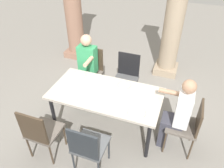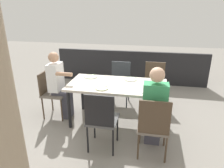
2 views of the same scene
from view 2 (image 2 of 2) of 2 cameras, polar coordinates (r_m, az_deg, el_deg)
The scene contains 22 objects.
ground_plane at distance 4.06m, azimuth 1.36°, elevation -10.11°, with size 16.00×16.00×0.00m, color gray.
dining_table at distance 3.75m, azimuth 1.45°, elevation -1.05°, with size 1.75×0.88×0.76m.
chair_west_north at distance 3.00m, azimuth 11.26°, elevation -10.83°, with size 0.44×0.44×0.94m.
chair_west_south at distance 4.57m, azimuth 11.44°, elevation 0.56°, with size 0.44×0.44×0.94m.
chair_mid_north at distance 3.06m, azimuth -2.89°, elevation -9.21°, with size 0.44×0.44×0.96m.
chair_mid_south at distance 4.61m, azimuth 2.20°, elevation 1.16°, with size 0.44×0.44×0.92m.
chair_head_east at distance 4.20m, azimuth -16.21°, elevation -1.72°, with size 0.44×0.44×0.90m.
diner_woman_green at distance 4.07m, azimuth -14.18°, elevation 0.06°, with size 0.49×0.35×1.29m.
diner_man_white at distance 3.09m, azimuth 11.46°, elevation -6.17°, with size 0.35×0.49×1.32m.
patio_railing at distance 5.89m, azimuth 5.01°, elevation 4.61°, with size 4.15×0.10×0.90m, color black.
plate_0 at distance 3.44m, azimuth 10.77°, elevation -2.06°, with size 0.25×0.25×0.02m.
fork_0 at distance 3.44m, azimuth 13.26°, elevation -2.32°, with size 0.02×0.17×0.01m, color silver.
spoon_0 at distance 3.44m, azimuth 8.27°, elevation -1.98°, with size 0.02×0.17×0.01m, color silver.
plate_1 at distance 3.96m, azimuth 5.09°, elevation 1.34°, with size 0.25×0.25×0.02m.
fork_1 at distance 3.95m, azimuth 7.25°, elevation 1.12°, with size 0.02×0.17×0.01m, color silver.
spoon_1 at distance 3.98m, azimuth 2.94°, elevation 1.41°, with size 0.02×0.17×0.01m, color silver.
plate_2 at distance 3.51m, azimuth -2.80°, elevation -1.19°, with size 0.22×0.22×0.02m.
fork_2 at distance 3.48m, azimuth -0.40°, elevation -1.45°, with size 0.02×0.17×0.01m, color silver.
spoon_2 at distance 3.55m, azimuth -5.15°, elevation -1.10°, with size 0.02×0.17×0.01m, color silver.
plate_3 at distance 4.10m, azimuth -5.82°, elevation 2.00°, with size 0.25×0.25×0.02m.
fork_3 at distance 4.06m, azimuth -3.78°, elevation 1.80°, with size 0.02×0.17×0.01m, color silver.
spoon_3 at distance 4.14m, azimuth -7.80°, elevation 2.05°, with size 0.02×0.17×0.01m, color silver.
Camera 2 is at (-0.57, 3.43, 2.09)m, focal length 33.53 mm.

